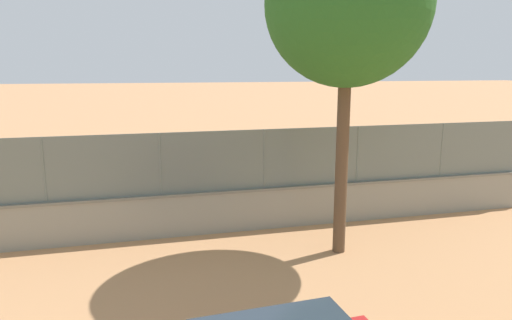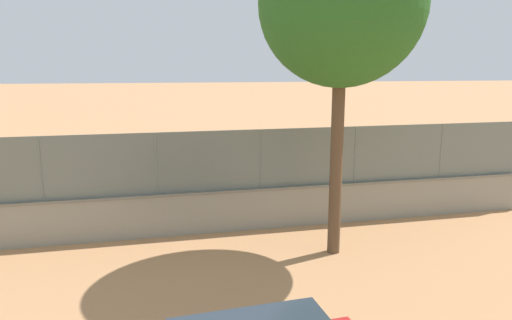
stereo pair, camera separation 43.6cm
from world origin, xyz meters
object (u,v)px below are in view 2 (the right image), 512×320
at_px(player_baseline_waiting, 337,147).
at_px(spare_ball_by_wall, 284,209).
at_px(tree_behind_wall_right, 342,5).
at_px(sports_ball, 327,170).
at_px(player_foreground_swinging, 284,151).
at_px(player_crossing_court, 153,157).

height_order(player_baseline_waiting, spare_ball_by_wall, player_baseline_waiting).
xyz_separation_m(spare_ball_by_wall, tree_behind_wall_right, (-0.32, 4.00, 6.52)).
bearing_deg(tree_behind_wall_right, player_baseline_waiting, -111.73).
bearing_deg(tree_behind_wall_right, sports_ball, -109.23).
bearing_deg(player_baseline_waiting, tree_behind_wall_right, 68.27).
bearing_deg(sports_ball, player_baseline_waiting, -125.33).
height_order(sports_ball, spare_ball_by_wall, sports_ball).
bearing_deg(player_foreground_swinging, player_crossing_court, 7.20).
bearing_deg(player_crossing_court, player_baseline_waiting, -172.61).
height_order(player_crossing_court, spare_ball_by_wall, player_crossing_court).
height_order(player_foreground_swinging, sports_ball, player_foreground_swinging).
bearing_deg(spare_ball_by_wall, player_foreground_swinging, -104.86).
xyz_separation_m(player_baseline_waiting, player_crossing_court, (9.43, 1.22, 0.03)).
distance_m(player_foreground_swinging, sports_ball, 2.35).
distance_m(player_baseline_waiting, player_crossing_court, 9.51).
bearing_deg(player_foreground_swinging, spare_ball_by_wall, 75.14).
bearing_deg(player_foreground_swinging, player_baseline_waiting, -172.20).
bearing_deg(spare_ball_by_wall, sports_ball, -123.13).
distance_m(player_baseline_waiting, sports_ball, 2.09).
xyz_separation_m(player_foreground_swinging, spare_ball_by_wall, (1.80, 6.79, -0.82)).
relative_size(player_foreground_swinging, spare_ball_by_wall, 20.35).
bearing_deg(spare_ball_by_wall, player_crossing_court, -52.14).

